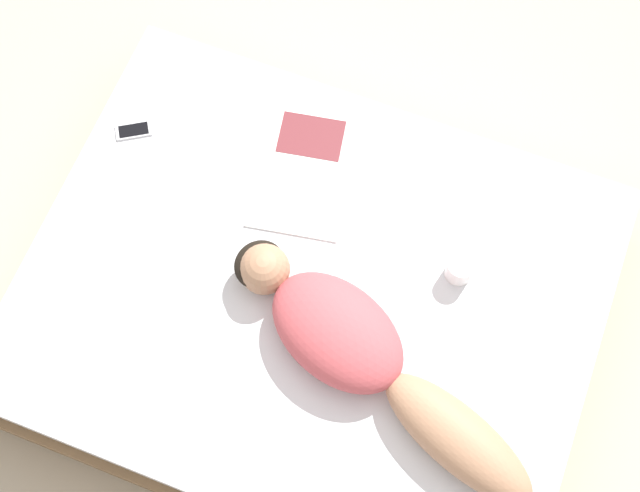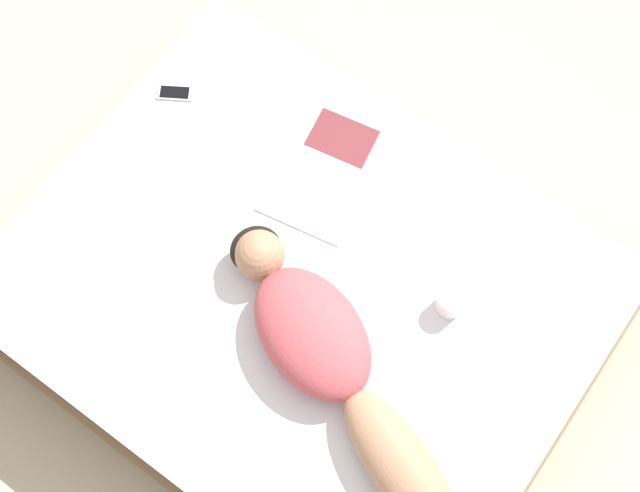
% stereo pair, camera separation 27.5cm
% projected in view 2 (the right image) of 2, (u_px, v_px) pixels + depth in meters
% --- Properties ---
extents(ground_plane, '(12.00, 12.00, 0.00)m').
position_uv_depth(ground_plane, '(304.00, 321.00, 3.48)').
color(ground_plane, '#B7A88E').
extents(bed, '(1.61, 2.02, 0.44)m').
position_uv_depth(bed, '(303.00, 305.00, 3.28)').
color(bed, brown).
rests_on(bed, ground_plane).
extents(person, '(0.62, 1.22, 0.19)m').
position_uv_depth(person, '(331.00, 362.00, 2.89)').
color(person, '#A37556').
rests_on(person, bed).
extents(open_magazine, '(0.57, 0.42, 0.01)m').
position_uv_depth(open_magazine, '(328.00, 166.00, 3.23)').
color(open_magazine, white).
rests_on(open_magazine, bed).
extents(coffee_mug, '(0.13, 0.10, 0.09)m').
position_uv_depth(coffee_mug, '(451.00, 301.00, 3.00)').
color(coffee_mug, white).
rests_on(coffee_mug, bed).
extents(cell_phone, '(0.12, 0.14, 0.01)m').
position_uv_depth(cell_phone, '(175.00, 93.00, 3.33)').
color(cell_phone, silver).
rests_on(cell_phone, bed).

